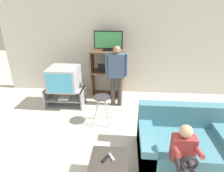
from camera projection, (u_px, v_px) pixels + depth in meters
wall_back at (118, 47)px, 5.07m from camera, size 6.40×0.06×2.60m
tv_stand at (66, 97)px, 4.69m from camera, size 0.93×0.53×0.46m
television_main at (64, 78)px, 4.49m from camera, size 0.69×0.69×0.54m
media_shelf at (107, 74)px, 5.04m from camera, size 0.84×0.51×1.28m
television_flat at (108, 41)px, 4.72m from camera, size 0.73×0.20×0.49m
folding_stool at (102, 102)px, 3.86m from camera, size 0.38×0.43×0.62m
snack_table at (109, 162)px, 2.53m from camera, size 0.52×0.52×0.41m
remote_control_black at (105, 159)px, 2.52m from camera, size 0.10×0.14×0.02m
remote_control_white at (112, 157)px, 2.55m from camera, size 0.10×0.14×0.02m
couch at (183, 144)px, 3.02m from camera, size 1.43×0.98×0.81m
person_standing_adult at (117, 71)px, 4.43m from camera, size 0.53×0.20×1.50m
person_seated_child at (184, 154)px, 2.40m from camera, size 0.33×0.43×0.94m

